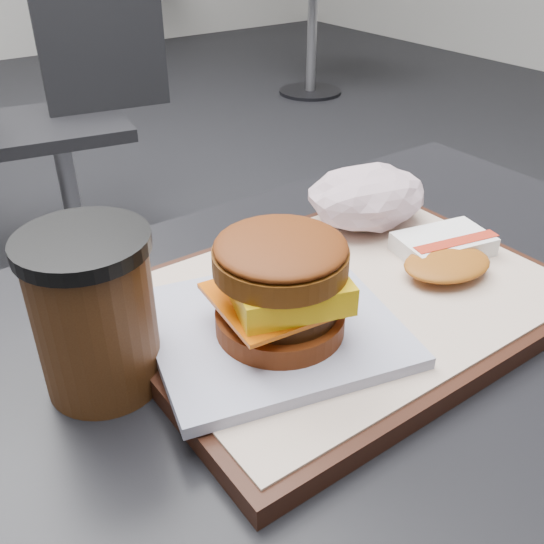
% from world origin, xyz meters
% --- Properties ---
extents(customer_table, '(0.80, 0.60, 0.77)m').
position_xyz_m(customer_table, '(0.00, 0.00, 0.58)').
color(customer_table, '#A5A5AA').
rests_on(customer_table, ground).
extents(serving_tray, '(0.38, 0.28, 0.02)m').
position_xyz_m(serving_tray, '(-0.01, 0.05, 0.78)').
color(serving_tray, black).
rests_on(serving_tray, customer_table).
extents(breakfast_sandwich, '(0.23, 0.21, 0.09)m').
position_xyz_m(breakfast_sandwich, '(-0.09, 0.03, 0.83)').
color(breakfast_sandwich, silver).
rests_on(breakfast_sandwich, serving_tray).
extents(hash_brown, '(0.13, 0.10, 0.02)m').
position_xyz_m(hash_brown, '(0.10, 0.03, 0.80)').
color(hash_brown, white).
rests_on(hash_brown, serving_tray).
extents(crumpled_wrapper, '(0.13, 0.10, 0.06)m').
position_xyz_m(crumpled_wrapper, '(0.10, 0.14, 0.82)').
color(crumpled_wrapper, silver).
rests_on(crumpled_wrapper, serving_tray).
extents(coffee_cup, '(0.09, 0.09, 0.13)m').
position_xyz_m(coffee_cup, '(-0.22, 0.08, 0.84)').
color(coffee_cup, '#432410').
rests_on(coffee_cup, customer_table).
extents(neighbor_chair, '(0.63, 0.49, 0.88)m').
position_xyz_m(neighbor_chair, '(0.30, 1.68, 0.51)').
color(neighbor_chair, '#96969A').
rests_on(neighbor_chair, ground).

